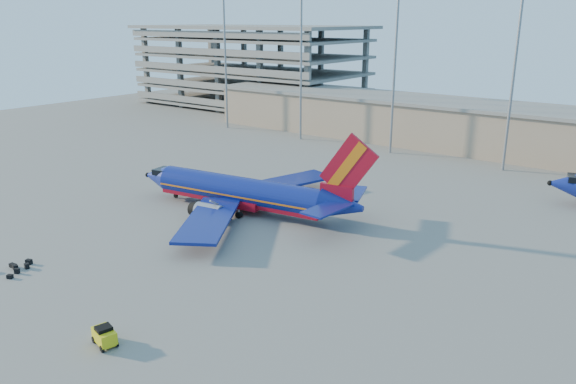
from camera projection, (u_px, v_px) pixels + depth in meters
name	position (u px, v px, depth m)	size (l,w,h in m)	color
ground	(240.00, 233.00, 63.36)	(220.00, 220.00, 0.00)	slate
terminal_building	(498.00, 129.00, 100.42)	(122.00, 16.00, 8.50)	#9E836D
parking_garage	(251.00, 63.00, 152.02)	(62.00, 32.00, 21.40)	slate
light_mast_row	(452.00, 55.00, 90.26)	(101.60, 1.60, 28.65)	gray
aircraft_main	(246.00, 193.00, 69.85)	(33.46, 31.98, 11.37)	navy
baggage_tug	(104.00, 335.00, 41.49)	(2.36, 1.75, 1.52)	#D4C712
luggage_pile	(12.00, 268.00, 54.03)	(3.49, 3.85, 0.52)	black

